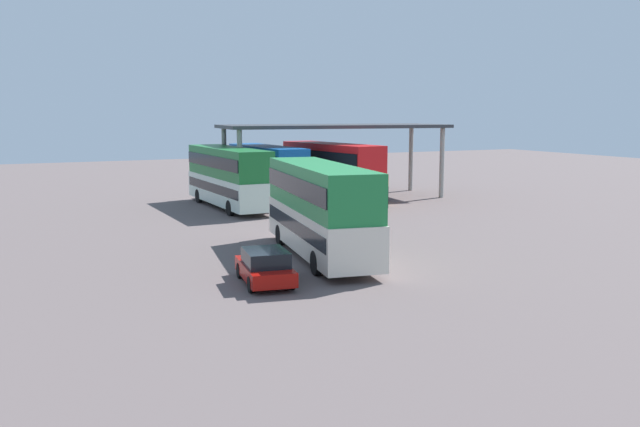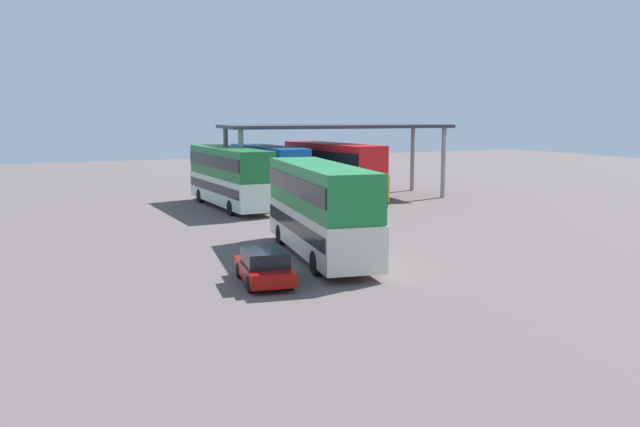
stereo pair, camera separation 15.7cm
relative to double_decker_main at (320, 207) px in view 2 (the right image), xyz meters
The scene contains 7 objects.
ground_plane 3.45m from the double_decker_main, 80.56° to the right, with size 140.00×140.00×0.00m, color #5B504F.
double_decker_main is the anchor object (origin of this frame).
parked_hatchback 5.63m from the double_decker_main, 138.78° to the right, with size 2.26×3.97×1.35m.
double_decker_near_canopy 17.27m from the double_decker_main, 85.62° to the left, with size 2.60×11.33×4.14m.
double_decker_mid_row 19.87m from the double_decker_main, 75.59° to the left, with size 2.55×10.26×4.09m.
double_decker_far_right 20.43m from the double_decker_main, 61.83° to the left, with size 3.64×10.95×4.24m.
depot_canopy 21.77m from the double_decker_main, 61.43° to the left, with size 17.63×8.12×5.61m.
Camera 2 is at (-13.52, -24.97, 6.55)m, focal length 38.18 mm.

